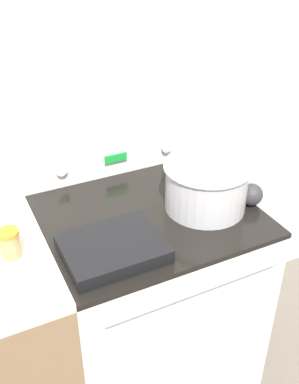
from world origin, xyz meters
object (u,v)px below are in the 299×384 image
(mixing_bowl, at_px, (206,184))
(casserole_dish, at_px, (113,248))
(spice_jar_orange_cap, at_px, (10,243))
(ladle, at_px, (249,193))

(mixing_bowl, distance_m, casserole_dish, 0.41)
(casserole_dish, distance_m, spice_jar_orange_cap, 0.30)
(mixing_bowl, height_order, spice_jar_orange_cap, mixing_bowl)
(mixing_bowl, height_order, ladle, mixing_bowl)
(mixing_bowl, relative_size, spice_jar_orange_cap, 3.33)
(casserole_dish, height_order, ladle, ladle)
(ladle, xyz_separation_m, spice_jar_orange_cap, (-0.82, 0.06, 0.02))
(casserole_dish, xyz_separation_m, spice_jar_orange_cap, (-0.28, 0.11, 0.03))
(ladle, relative_size, spice_jar_orange_cap, 3.81)
(mixing_bowl, distance_m, ladle, 0.17)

